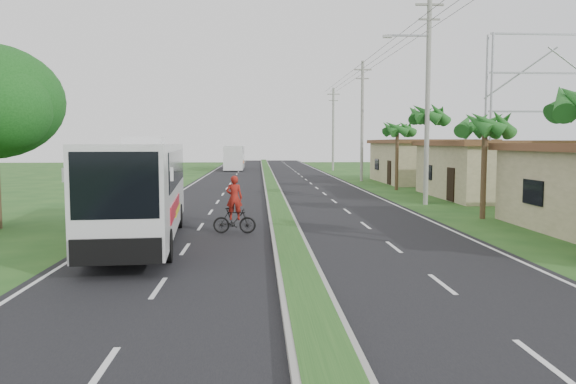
{
  "coord_description": "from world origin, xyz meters",
  "views": [
    {
      "loc": [
        -1.07,
        -13.5,
        3.53
      ],
      "look_at": [
        -0.02,
        6.19,
        1.8
      ],
      "focal_mm": 35.0,
      "sensor_mm": 36.0,
      "label": 1
    }
  ],
  "objects": [
    {
      "name": "ground",
      "position": [
        0.0,
        0.0,
        0.0
      ],
      "size": [
        180.0,
        180.0,
        0.0
      ],
      "primitive_type": "plane",
      "color": "#204A1B",
      "rests_on": "ground"
    },
    {
      "name": "road_asphalt",
      "position": [
        0.0,
        20.0,
        0.01
      ],
      "size": [
        14.0,
        160.0,
        0.02
      ],
      "primitive_type": "cube",
      "color": "black",
      "rests_on": "ground"
    },
    {
      "name": "median_strip",
      "position": [
        0.0,
        20.0,
        0.1
      ],
      "size": [
        1.2,
        160.0,
        0.18
      ],
      "color": "gray",
      "rests_on": "ground"
    },
    {
      "name": "lane_edge_left",
      "position": [
        -6.7,
        20.0,
        0.0
      ],
      "size": [
        0.12,
        160.0,
        0.01
      ],
      "primitive_type": "cube",
      "color": "silver",
      "rests_on": "ground"
    },
    {
      "name": "lane_edge_right",
      "position": [
        6.7,
        20.0,
        0.0
      ],
      "size": [
        0.12,
        160.0,
        0.01
      ],
      "primitive_type": "cube",
      "color": "silver",
      "rests_on": "ground"
    },
    {
      "name": "shop_mid",
      "position": [
        14.0,
        22.0,
        1.86
      ],
      "size": [
        7.6,
        10.6,
        3.67
      ],
      "color": "tan",
      "rests_on": "ground"
    },
    {
      "name": "shop_far",
      "position": [
        14.0,
        36.0,
        1.93
      ],
      "size": [
        8.6,
        11.6,
        3.82
      ],
      "color": "tan",
      "rests_on": "ground"
    },
    {
      "name": "palm_verge_b",
      "position": [
        9.4,
        12.0,
        4.36
      ],
      "size": [
        2.4,
        2.4,
        5.05
      ],
      "color": "#473321",
      "rests_on": "ground"
    },
    {
      "name": "palm_verge_c",
      "position": [
        8.8,
        19.0,
        5.12
      ],
      "size": [
        2.4,
        2.4,
        5.85
      ],
      "color": "#473321",
      "rests_on": "ground"
    },
    {
      "name": "palm_verge_d",
      "position": [
        9.3,
        28.0,
        4.55
      ],
      "size": [
        2.4,
        2.4,
        5.25
      ],
      "color": "#473321",
      "rests_on": "ground"
    },
    {
      "name": "utility_pole_b",
      "position": [
        8.47,
        18.0,
        6.26
      ],
      "size": [
        3.2,
        0.28,
        12.0
      ],
      "color": "gray",
      "rests_on": "ground"
    },
    {
      "name": "utility_pole_c",
      "position": [
        8.5,
        38.0,
        5.67
      ],
      "size": [
        1.6,
        0.28,
        11.0
      ],
      "color": "gray",
      "rests_on": "ground"
    },
    {
      "name": "utility_pole_d",
      "position": [
        8.5,
        58.0,
        5.42
      ],
      "size": [
        1.6,
        0.28,
        10.5
      ],
      "color": "gray",
      "rests_on": "ground"
    },
    {
      "name": "billboard_lattice",
      "position": [
        22.0,
        30.0,
        6.82
      ],
      "size": [
        10.18,
        1.18,
        12.07
      ],
      "color": "gray",
      "rests_on": "ground"
    },
    {
      "name": "coach_bus_main",
      "position": [
        -5.2,
        6.62,
        2.07
      ],
      "size": [
        3.47,
        11.82,
        3.77
      ],
      "rotation": [
        0.0,
        0.0,
        0.09
      ],
      "color": "silver",
      "rests_on": "ground"
    },
    {
      "name": "coach_bus_far",
      "position": [
        -4.19,
        60.98,
        1.8
      ],
      "size": [
        2.43,
        10.88,
        3.17
      ],
      "rotation": [
        0.0,
        0.0,
        0.0
      ],
      "color": "white",
      "rests_on": "ground"
    },
    {
      "name": "motorcyclist",
      "position": [
        -2.0,
        8.2,
        0.83
      ],
      "size": [
        1.69,
        0.57,
        2.27
      ],
      "rotation": [
        0.0,
        0.0,
        -0.06
      ],
      "color": "black",
      "rests_on": "ground"
    }
  ]
}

